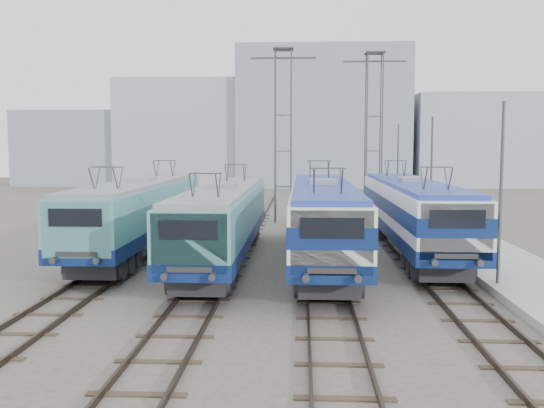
% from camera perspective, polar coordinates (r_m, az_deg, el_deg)
% --- Properties ---
extents(ground, '(160.00, 160.00, 0.00)m').
position_cam_1_polar(ground, '(21.23, -0.82, -9.19)').
color(ground, '#514C47').
extents(platform, '(4.00, 70.00, 0.30)m').
position_cam_1_polar(platform, '(30.30, 19.91, -4.77)').
color(platform, '#9E9E99').
rests_on(platform, ground).
extents(locomotive_far_left, '(2.81, 17.72, 3.33)m').
position_cam_1_polar(locomotive_far_left, '(30.92, -12.30, -0.51)').
color(locomotive_far_left, navy).
rests_on(locomotive_far_left, ground).
extents(locomotive_center_left, '(2.71, 17.12, 3.22)m').
position_cam_1_polar(locomotive_center_left, '(27.54, -4.63, -1.27)').
color(locomotive_center_left, navy).
rests_on(locomotive_center_left, ground).
extents(locomotive_center_right, '(2.84, 17.96, 3.38)m').
position_cam_1_polar(locomotive_center_right, '(27.51, 4.76, -0.96)').
color(locomotive_center_right, navy).
rests_on(locomotive_center_right, ground).
extents(locomotive_far_right, '(2.81, 17.77, 3.34)m').
position_cam_1_polar(locomotive_far_right, '(30.65, 13.03, -0.46)').
color(locomotive_far_right, navy).
rests_on(locomotive_far_right, ground).
extents(catenary_tower_west, '(4.50, 1.20, 12.00)m').
position_cam_1_polar(catenary_tower_west, '(42.53, 1.06, 7.21)').
color(catenary_tower_west, '#3F4247').
rests_on(catenary_tower_west, ground).
extents(catenary_tower_east, '(4.50, 1.20, 12.00)m').
position_cam_1_polar(catenary_tower_east, '(44.81, 9.54, 7.05)').
color(catenary_tower_east, '#3F4247').
rests_on(catenary_tower_east, ground).
extents(mast_front, '(0.12, 0.12, 7.00)m').
position_cam_1_polar(mast_front, '(23.72, 20.71, 0.59)').
color(mast_front, '#3F4247').
rests_on(mast_front, ground).
extents(mast_mid, '(0.12, 0.12, 7.00)m').
position_cam_1_polar(mast_mid, '(35.30, 14.75, 2.27)').
color(mast_mid, '#3F4247').
rests_on(mast_mid, ground).
extents(mast_rear, '(0.12, 0.12, 7.00)m').
position_cam_1_polar(mast_rear, '(47.10, 11.74, 3.11)').
color(mast_rear, '#3F4247').
rests_on(mast_rear, ground).
extents(building_west, '(18.00, 12.00, 14.00)m').
position_cam_1_polar(building_west, '(83.91, -7.74, 6.58)').
color(building_west, '#9CA4AD').
rests_on(building_west, ground).
extents(building_center, '(22.00, 14.00, 18.00)m').
position_cam_1_polar(building_center, '(82.61, 4.73, 8.01)').
color(building_center, '#8290A3').
rests_on(building_center, ground).
extents(building_east, '(16.00, 12.00, 12.00)m').
position_cam_1_polar(building_east, '(85.56, 18.29, 5.66)').
color(building_east, '#9CA4AD').
rests_on(building_east, ground).
extents(building_far_west, '(14.00, 10.00, 10.00)m').
position_cam_1_polar(building_far_west, '(88.23, -18.04, 5.01)').
color(building_far_west, '#8290A3').
rests_on(building_far_west, ground).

